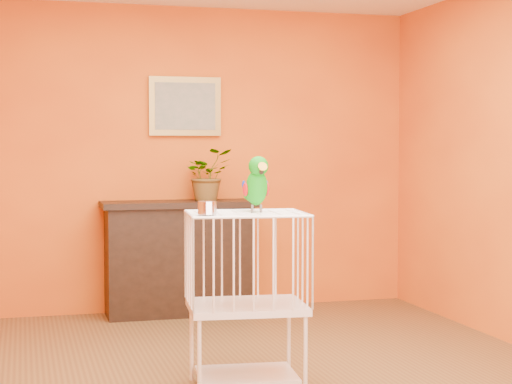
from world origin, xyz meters
name	(u,v)px	position (x,y,z in m)	size (l,w,h in m)	color
ground	(253,376)	(0.00, 0.00, 0.00)	(4.50, 4.50, 0.00)	brown
room_shell	(253,117)	(0.00, 0.00, 1.58)	(4.50, 4.50, 4.50)	orange
console_cabinet	(179,258)	(-0.09, 2.03, 0.48)	(1.28, 0.46, 0.95)	black
potted_plant	(207,180)	(0.15, 2.07, 1.12)	(0.39, 0.44, 0.34)	#26722D
framed_picture	(185,106)	(0.00, 2.22, 1.75)	(0.62, 0.04, 0.50)	#A18239
birdcage	(247,298)	(-0.11, -0.25, 0.53)	(0.71, 0.57, 1.02)	white
feed_cup	(207,208)	(-0.37, -0.39, 1.07)	(0.10, 0.10, 0.07)	silver
parrot	(257,183)	(-0.04, -0.22, 1.19)	(0.16, 0.29, 0.33)	#59544C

